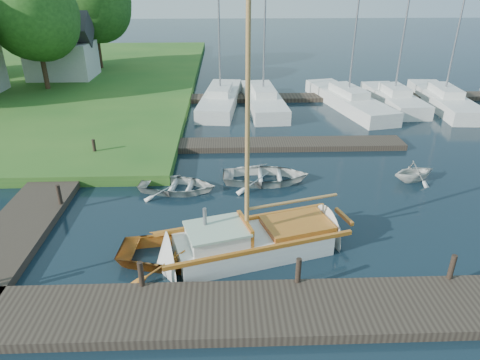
{
  "coord_description": "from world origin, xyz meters",
  "views": [
    {
      "loc": [
        -0.54,
        -14.86,
        8.39
      ],
      "look_at": [
        0.0,
        0.0,
        1.2
      ],
      "focal_mm": 32.0,
      "sensor_mm": 36.0,
      "label": 1
    }
  ],
  "objects_px": {
    "mooring_post_2": "(298,270)",
    "marina_boat_4": "(394,98)",
    "dinghy": "(185,249)",
    "mooring_post_1": "(141,274)",
    "sailboat": "(257,243)",
    "tender_c": "(266,174)",
    "mooring_post_5": "(94,147)",
    "tree_7": "(92,1)",
    "tree_3": "(34,14)",
    "house_c": "(61,52)",
    "marina_boat_5": "(444,99)",
    "marina_boat_1": "(263,99)",
    "mooring_post_4": "(59,194)",
    "mooring_post_3": "(452,267)",
    "tender_d": "(415,170)",
    "tender_a": "(177,184)",
    "marina_boat_0": "(220,98)",
    "marina_boat_3": "(348,99)"
  },
  "relations": [
    {
      "from": "sailboat",
      "to": "tender_c",
      "type": "bearing_deg",
      "value": 65.49
    },
    {
      "from": "mooring_post_4",
      "to": "marina_boat_4",
      "type": "xyz_separation_m",
      "value": [
        18.28,
        14.16,
        -0.12
      ]
    },
    {
      "from": "tree_7",
      "to": "mooring_post_2",
      "type": "bearing_deg",
      "value": -66.5
    },
    {
      "from": "tender_d",
      "to": "house_c",
      "type": "distance_m",
      "value": 29.59
    },
    {
      "from": "mooring_post_5",
      "to": "marina_boat_5",
      "type": "height_order",
      "value": "marina_boat_5"
    },
    {
      "from": "dinghy",
      "to": "tree_3",
      "type": "height_order",
      "value": "tree_3"
    },
    {
      "from": "mooring_post_3",
      "to": "marina_boat_1",
      "type": "height_order",
      "value": "marina_boat_1"
    },
    {
      "from": "mooring_post_1",
      "to": "house_c",
      "type": "relative_size",
      "value": 0.15
    },
    {
      "from": "mooring_post_3",
      "to": "marina_boat_4",
      "type": "distance_m",
      "value": 19.87
    },
    {
      "from": "mooring_post_4",
      "to": "tender_c",
      "type": "xyz_separation_m",
      "value": [
        8.23,
        2.25,
        -0.31
      ]
    },
    {
      "from": "mooring_post_1",
      "to": "house_c",
      "type": "distance_m",
      "value": 29.22
    },
    {
      "from": "marina_boat_1",
      "to": "marina_boat_4",
      "type": "relative_size",
      "value": 0.83
    },
    {
      "from": "marina_boat_4",
      "to": "house_c",
      "type": "xyz_separation_m",
      "value": [
        -25.28,
        7.84,
        2.0
      ]
    },
    {
      "from": "sailboat",
      "to": "house_c",
      "type": "xyz_separation_m",
      "value": [
        -14.46,
        25.02,
        2.24
      ]
    },
    {
      "from": "mooring_post_2",
      "to": "marina_boat_4",
      "type": "height_order",
      "value": "marina_boat_4"
    },
    {
      "from": "mooring_post_2",
      "to": "mooring_post_3",
      "type": "relative_size",
      "value": 1.0
    },
    {
      "from": "tender_a",
      "to": "tree_7",
      "type": "distance_m",
      "value": 26.92
    },
    {
      "from": "mooring_post_1",
      "to": "tree_3",
      "type": "height_order",
      "value": "tree_3"
    },
    {
      "from": "mooring_post_5",
      "to": "house_c",
      "type": "height_order",
      "value": "house_c"
    },
    {
      "from": "tender_d",
      "to": "marina_boat_3",
      "type": "height_order",
      "value": "marina_boat_3"
    },
    {
      "from": "dinghy",
      "to": "marina_boat_0",
      "type": "bearing_deg",
      "value": 0.52
    },
    {
      "from": "tender_d",
      "to": "tree_7",
      "type": "bearing_deg",
      "value": 23.33
    },
    {
      "from": "dinghy",
      "to": "mooring_post_3",
      "type": "bearing_deg",
      "value": -97.36
    },
    {
      "from": "sailboat",
      "to": "tree_7",
      "type": "bearing_deg",
      "value": 97.0
    },
    {
      "from": "tender_a",
      "to": "mooring_post_2",
      "type": "bearing_deg",
      "value": -139.21
    },
    {
      "from": "dinghy",
      "to": "marina_boat_1",
      "type": "bearing_deg",
      "value": -8.93
    },
    {
      "from": "tender_a",
      "to": "marina_boat_0",
      "type": "height_order",
      "value": "marina_boat_0"
    },
    {
      "from": "marina_boat_1",
      "to": "marina_boat_0",
      "type": "bearing_deg",
      "value": 79.81
    },
    {
      "from": "mooring_post_3",
      "to": "dinghy",
      "type": "relative_size",
      "value": 0.19
    },
    {
      "from": "tender_d",
      "to": "tree_3",
      "type": "xyz_separation_m",
      "value": [
        -21.86,
        15.88,
        5.28
      ]
    },
    {
      "from": "house_c",
      "to": "mooring_post_3",
      "type": "bearing_deg",
      "value": -53.47
    },
    {
      "from": "mooring_post_4",
      "to": "marina_boat_0",
      "type": "xyz_separation_m",
      "value": [
        6.16,
        14.55,
        -0.13
      ]
    },
    {
      "from": "dinghy",
      "to": "mooring_post_1",
      "type": "bearing_deg",
      "value": 148.07
    },
    {
      "from": "mooring_post_1",
      "to": "tree_3",
      "type": "bearing_deg",
      "value": 115.51
    },
    {
      "from": "tree_3",
      "to": "house_c",
      "type": "bearing_deg",
      "value": 90.03
    },
    {
      "from": "marina_boat_4",
      "to": "mooring_post_1",
      "type": "bearing_deg",
      "value": 140.7
    },
    {
      "from": "marina_boat_0",
      "to": "house_c",
      "type": "height_order",
      "value": "marina_boat_0"
    },
    {
      "from": "mooring_post_5",
      "to": "tree_7",
      "type": "height_order",
      "value": "tree_7"
    },
    {
      "from": "tender_d",
      "to": "tender_c",
      "type": "bearing_deg",
      "value": 72.83
    },
    {
      "from": "mooring_post_3",
      "to": "marina_boat_4",
      "type": "height_order",
      "value": "marina_boat_4"
    },
    {
      "from": "mooring_post_4",
      "to": "sailboat",
      "type": "distance_m",
      "value": 8.05
    },
    {
      "from": "mooring_post_3",
      "to": "tree_7",
      "type": "bearing_deg",
      "value": 120.1
    },
    {
      "from": "tree_3",
      "to": "mooring_post_5",
      "type": "bearing_deg",
      "value": -61.8
    },
    {
      "from": "marina_boat_5",
      "to": "tender_c",
      "type": "bearing_deg",
      "value": 135.04
    },
    {
      "from": "marina_boat_1",
      "to": "tree_3",
      "type": "xyz_separation_m",
      "value": [
        -16.11,
        3.84,
        5.25
      ]
    },
    {
      "from": "mooring_post_1",
      "to": "house_c",
      "type": "xyz_separation_m",
      "value": [
        -11.0,
        27.0,
        1.88
      ]
    },
    {
      "from": "marina_boat_4",
      "to": "dinghy",
      "type": "bearing_deg",
      "value": 140.61
    },
    {
      "from": "mooring_post_2",
      "to": "dinghy",
      "type": "relative_size",
      "value": 0.19
    },
    {
      "from": "mooring_post_3",
      "to": "mooring_post_4",
      "type": "relative_size",
      "value": 1.0
    },
    {
      "from": "marina_boat_1",
      "to": "marina_boat_5",
      "type": "height_order",
      "value": "marina_boat_5"
    }
  ]
}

